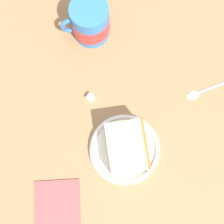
% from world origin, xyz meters
% --- Properties ---
extents(ground_plane, '(1.48, 1.48, 0.03)m').
position_xyz_m(ground_plane, '(0.00, 0.00, -0.02)').
color(ground_plane, '#936D47').
extents(small_plate, '(0.15, 0.15, 0.02)m').
position_xyz_m(small_plate, '(-0.09, -0.02, 0.01)').
color(small_plate, white).
rests_on(small_plate, ground_plane).
extents(cake_slice, '(0.11, 0.09, 0.06)m').
position_xyz_m(cake_slice, '(-0.09, -0.02, 0.04)').
color(cake_slice, '#9E662D').
rests_on(cake_slice, small_plate).
extents(tea_mug, '(0.08, 0.11, 0.10)m').
position_xyz_m(tea_mug, '(0.19, -0.01, 0.05)').
color(tea_mug, '#3372BF').
rests_on(tea_mug, ground_plane).
extents(teaspoon, '(0.03, 0.13, 0.01)m').
position_xyz_m(teaspoon, '(-0.01, -0.22, 0.00)').
color(teaspoon, silver).
rests_on(teaspoon, ground_plane).
extents(folded_napkin, '(0.14, 0.11, 0.01)m').
position_xyz_m(folded_napkin, '(-0.19, 0.15, 0.00)').
color(folded_napkin, '#B24C4C').
rests_on(folded_napkin, ground_plane).
extents(sugar_cube, '(0.02, 0.02, 0.01)m').
position_xyz_m(sugar_cube, '(0.03, 0.03, 0.01)').
color(sugar_cube, white).
rests_on(sugar_cube, ground_plane).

